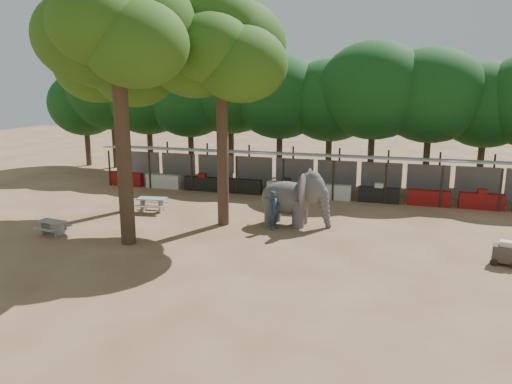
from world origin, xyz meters
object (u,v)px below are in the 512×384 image
(yard_tree_left, at_px, (119,58))
(cart_front, at_px, (505,253))
(handler, at_px, (274,210))
(picnic_table_near, at_px, (52,226))
(yard_tree_center, at_px, (116,26))
(elephant, at_px, (295,198))
(picnic_table_far, at_px, (152,203))
(yard_tree_back, at_px, (220,48))

(yard_tree_left, relative_size, cart_front, 9.79)
(handler, distance_m, picnic_table_near, 10.45)
(yard_tree_center, xyz_separation_m, cart_front, (15.63, 1.64, -8.72))
(yard_tree_left, distance_m, elephant, 11.75)
(yard_tree_center, bearing_deg, picnic_table_near, -178.57)
(handler, height_order, picnic_table_far, handler)
(yard_tree_center, bearing_deg, handler, 32.33)
(yard_tree_left, xyz_separation_m, yard_tree_back, (6.00, -1.00, 0.34))
(yard_tree_center, xyz_separation_m, picnic_table_near, (-3.94, -0.10, -8.77))
(yard_tree_back, distance_m, elephant, 8.03)
(cart_front, bearing_deg, picnic_table_near, -161.71)
(yard_tree_center, height_order, handler, yard_tree_center)
(handler, height_order, picnic_table_near, handler)
(picnic_table_far, xyz_separation_m, cart_front, (17.08, -3.33, -0.02))
(handler, relative_size, cart_front, 1.68)
(yard_tree_center, height_order, picnic_table_far, yard_tree_center)
(yard_tree_center, height_order, yard_tree_back, yard_tree_center)
(yard_tree_center, bearing_deg, cart_front, 5.99)
(handler, bearing_deg, yard_tree_back, 107.02)
(yard_tree_left, height_order, cart_front, yard_tree_left)
(yard_tree_center, distance_m, cart_front, 17.98)
(yard_tree_left, bearing_deg, elephant, -1.68)
(yard_tree_back, distance_m, picnic_table_far, 9.23)
(yard_tree_left, bearing_deg, picnic_table_far, -1.27)
(yard_tree_center, xyz_separation_m, handler, (5.79, 3.67, -8.26))
(elephant, bearing_deg, cart_front, -16.73)
(picnic_table_near, bearing_deg, elephant, 33.45)
(cart_front, bearing_deg, handler, -178.42)
(yard_tree_center, xyz_separation_m, yard_tree_back, (3.00, 4.00, -0.67))
(handler, bearing_deg, yard_tree_left, 105.23)
(yard_tree_left, xyz_separation_m, picnic_table_far, (1.56, -0.03, -7.70))
(yard_tree_left, bearing_deg, yard_tree_center, -59.04)
(handler, bearing_deg, yard_tree_center, 146.19)
(yard_tree_left, bearing_deg, yard_tree_back, -9.46)
(yard_tree_left, xyz_separation_m, cart_front, (18.63, -3.36, -7.72))
(yard_tree_back, bearing_deg, picnic_table_near, -149.43)
(yard_tree_center, relative_size, elephant, 3.33)
(yard_tree_back, distance_m, cart_front, 15.17)
(yard_tree_left, distance_m, picnic_table_near, 9.33)
(elephant, bearing_deg, handler, -124.32)
(yard_tree_back, relative_size, picnic_table_near, 7.53)
(picnic_table_near, bearing_deg, yard_tree_left, 88.37)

